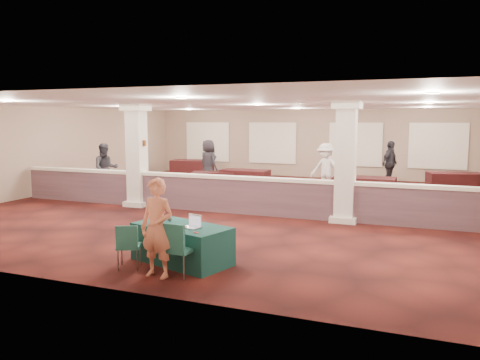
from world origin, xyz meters
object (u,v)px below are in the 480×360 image
at_px(conf_chair_main, 177,245).
at_px(attendee_c, 390,164).
at_px(far_table_back_center, 245,179).
at_px(far_table_front_center, 321,196).
at_px(far_table_back_left, 192,168).
at_px(woman, 157,228).
at_px(conf_chair_side, 128,243).
at_px(attendee_a, 106,169).
at_px(near_table, 182,244).
at_px(far_table_front_right, 364,189).
at_px(attendee_d, 208,163).
at_px(far_table_back_right, 454,183).
at_px(attendee_b, 326,169).
at_px(far_table_front_left, 213,180).

distance_m(conf_chair_main, attendee_c, 13.36).
distance_m(far_table_back_center, attendee_c, 6.02).
xyz_separation_m(far_table_front_center, far_table_back_left, (-7.48, 5.83, 0.05)).
bearing_deg(woman, conf_chair_side, 169.96).
height_order(conf_chair_side, attendee_c, attendee_c).
distance_m(far_table_front_center, attendee_a, 8.04).
distance_m(far_table_front_center, far_table_back_center, 4.65).
height_order(near_table, far_table_front_right, far_table_front_right).
height_order(far_table_back_center, attendee_a, attendee_a).
distance_m(conf_chair_side, attendee_d, 11.03).
bearing_deg(attendee_a, far_table_back_right, -19.98).
height_order(far_table_front_center, attendee_a, attendee_a).
xyz_separation_m(far_table_back_left, far_table_back_center, (3.84, -2.93, -0.02)).
distance_m(near_table, far_table_back_right, 12.53).
height_order(woman, far_table_front_center, woman).
xyz_separation_m(conf_chair_main, far_table_front_center, (0.99, 7.39, -0.22)).
bearing_deg(woman, attendee_c, 81.56).
bearing_deg(far_table_back_right, conf_chair_side, -116.95).
bearing_deg(near_table, woman, -72.55).
height_order(conf_chair_main, attendee_b, attendee_b).
relative_size(woman, attendee_c, 0.92).
bearing_deg(near_table, attendee_a, 152.61).
height_order(far_table_front_left, far_table_front_right, far_table_front_right).
distance_m(attendee_b, attendee_c, 3.64).
xyz_separation_m(far_table_front_center, far_table_back_center, (-3.63, 2.90, 0.03)).
height_order(far_table_back_left, attendee_b, attendee_b).
bearing_deg(far_table_back_left, attendee_d, -51.29).
bearing_deg(attendee_c, far_table_back_right, -89.56).
relative_size(far_table_front_right, attendee_d, 1.05).
bearing_deg(near_table, far_table_back_left, 133.14).
bearing_deg(conf_chair_side, near_table, 19.88).
height_order(conf_chair_main, conf_chair_side, conf_chair_main).
bearing_deg(far_table_back_right, far_table_front_right, -134.46).
height_order(far_table_front_left, attendee_a, attendee_a).
xyz_separation_m(conf_chair_side, attendee_a, (-5.96, 7.21, 0.44)).
relative_size(far_table_back_center, attendee_c, 1.00).
bearing_deg(woman, attendee_a, 136.44).
xyz_separation_m(far_table_front_center, attendee_a, (-8.01, -0.10, 0.58)).
bearing_deg(conf_chair_side, far_table_back_center, 74.27).
xyz_separation_m(far_table_front_right, attendee_c, (0.55, 4.00, 0.53)).
relative_size(conf_chair_side, far_table_front_right, 0.41).
relative_size(far_table_back_right, attendee_c, 1.01).
bearing_deg(attendee_c, near_table, -170.67).
relative_size(near_table, far_table_front_center, 1.09).
relative_size(far_table_front_left, far_table_back_right, 0.88).
relative_size(conf_chair_main, attendee_b, 0.51).
height_order(far_table_front_left, attendee_d, attendee_d).
bearing_deg(far_table_front_right, far_table_front_left, 172.89).
bearing_deg(attendee_d, near_table, 138.51).
distance_m(far_table_front_right, attendee_a, 9.32).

